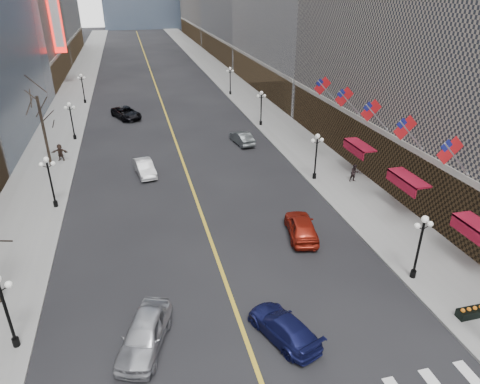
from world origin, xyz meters
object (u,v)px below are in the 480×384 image
streetlamp_east_3 (230,78)px  car_nb_near (145,334)px  streetlamp_east_1 (316,152)px  streetlamp_west_2 (71,117)px  streetlamp_west_3 (83,85)px  car_sb_far (242,138)px  car_sb_mid (301,226)px  car_sb_near (284,327)px  streetlamp_west_0 (4,304)px  car_nb_far (126,113)px  streetlamp_west_1 (50,177)px  streetlamp_east_0 (420,241)px  streetlamp_east_2 (261,104)px  car_nb_mid (145,168)px

streetlamp_east_3 → car_nb_near: bearing=-107.6°
streetlamp_east_1 → streetlamp_west_2: same height
streetlamp_west_3 → car_sb_far: streetlamp_west_3 is taller
car_sb_mid → streetlamp_west_2: bearing=-44.9°
streetlamp_west_3 → car_sb_near: size_ratio=0.95×
streetlamp_east_1 → streetlamp_east_3: same height
streetlamp_east_1 → streetlamp_west_2: bearing=142.7°
streetlamp_west_0 → car_sb_mid: streetlamp_west_0 is taller
car_nb_far → car_sb_mid: (12.27, -35.36, 0.05)m
streetlamp_west_3 → car_sb_far: size_ratio=1.01×
streetlamp_west_2 → streetlamp_west_3: (0.00, 18.00, 0.00)m
streetlamp_west_1 → car_nb_near: streetlamp_west_1 is taller
car_sb_mid → streetlamp_west_1: bearing=-15.7°
streetlamp_east_0 → car_sb_near: (-9.80, -2.72, -2.21)m
streetlamp_west_0 → car_sb_far: size_ratio=1.01×
streetlamp_east_3 → car_sb_near: bearing=-100.2°
streetlamp_west_0 → streetlamp_west_3: size_ratio=1.00×
streetlamp_east_3 → car_sb_mid: streetlamp_east_3 is taller
car_sb_far → car_sb_mid: bearing=79.3°
streetlamp_east_0 → car_sb_mid: size_ratio=0.91×
streetlamp_east_1 → car_sb_near: (-9.80, -18.72, -2.21)m
streetlamp_east_2 → car_sb_near: (-9.80, -36.72, -2.21)m
streetlamp_west_3 → car_sb_mid: bearing=-67.8°
streetlamp_west_3 → car_nb_mid: streetlamp_west_3 is taller
streetlamp_west_0 → streetlamp_east_3: bearing=65.6°
streetlamp_west_2 → car_nb_mid: 15.02m
streetlamp_east_1 → car_nb_mid: 16.87m
car_nb_near → car_nb_far: (-0.32, 43.58, -0.06)m
streetlamp_east_1 → streetlamp_west_3: 43.05m
streetlamp_east_1 → car_nb_near: (-17.03, -17.55, -2.04)m
car_nb_near → streetlamp_west_3: bearing=117.0°
streetlamp_east_2 → car_nb_far: bearing=155.2°
car_nb_mid → streetlamp_east_1: bearing=-27.4°
streetlamp_east_3 → car_nb_far: size_ratio=0.79×
car_nb_near → car_sb_mid: (11.96, 8.21, -0.01)m
car_sb_far → streetlamp_west_2: bearing=-26.3°
streetlamp_east_2 → streetlamp_west_1: same height
streetlamp_east_0 → streetlamp_west_3: (-23.60, 52.00, 0.00)m
streetlamp_east_1 → streetlamp_east_2: (0.00, 18.00, 0.00)m
car_sb_mid → streetlamp_east_1: bearing=-107.5°
streetlamp_west_1 → car_nb_mid: streetlamp_west_1 is taller
streetlamp_west_1 → streetlamp_east_0: bearing=-34.1°
car_nb_mid → streetlamp_west_2: bearing=112.4°
streetlamp_east_3 → car_sb_mid: bearing=-96.4°
streetlamp_west_2 → car_sb_near: streetlamp_west_2 is taller
streetlamp_east_0 → streetlamp_west_0: (-23.60, 0.00, 0.00)m
streetlamp_east_1 → streetlamp_east_3: bearing=90.0°
car_sb_near → streetlamp_west_0: bearing=-31.8°
streetlamp_east_0 → car_nb_far: size_ratio=0.79×
streetlamp_east_0 → streetlamp_east_3: bearing=90.0°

